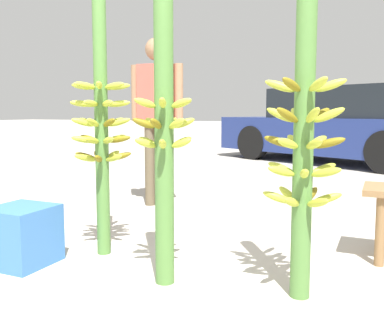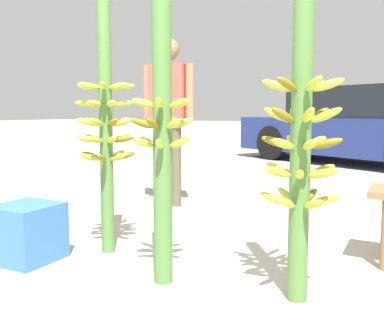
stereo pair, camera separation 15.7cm
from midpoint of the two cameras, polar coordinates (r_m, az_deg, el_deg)
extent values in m
plane|color=#B2AA9E|center=(2.40, -8.29, -18.14)|extent=(80.00, 80.00, 0.00)
cylinder|color=#4C7A38|center=(2.96, -13.47, 3.49)|extent=(0.09, 0.09, 1.72)
ellipsoid|color=#ADB733|center=(2.88, -11.87, 9.16)|extent=(0.17, 0.06, 0.06)
ellipsoid|color=#ADB733|center=(2.98, -11.27, 9.06)|extent=(0.15, 0.14, 0.06)
ellipsoid|color=#ADB733|center=(3.07, -12.41, 8.94)|extent=(0.06, 0.17, 0.06)
ellipsoid|color=#ADB733|center=(3.08, -14.38, 8.89)|extent=(0.16, 0.12, 0.06)
ellipsoid|color=#ADB733|center=(3.01, -15.82, 8.93)|extent=(0.17, 0.09, 0.06)
ellipsoid|color=#ADB733|center=(2.90, -15.64, 9.05)|extent=(0.09, 0.17, 0.06)
ellipsoid|color=#ADB733|center=(2.85, -13.86, 9.16)|extent=(0.12, 0.16, 0.06)
ellipsoid|color=#ADB733|center=(3.05, -15.15, 6.72)|extent=(0.17, 0.06, 0.06)
ellipsoid|color=#ADB733|center=(2.95, -15.91, 6.74)|extent=(0.15, 0.14, 0.06)
ellipsoid|color=#ADB733|center=(2.86, -14.88, 6.80)|extent=(0.05, 0.17, 0.06)
ellipsoid|color=#ADB733|center=(2.85, -12.77, 6.86)|extent=(0.16, 0.13, 0.06)
ellipsoid|color=#ADB733|center=(2.92, -11.30, 6.86)|extent=(0.17, 0.09, 0.06)
ellipsoid|color=#ADB733|center=(3.03, -11.58, 6.82)|extent=(0.10, 0.17, 0.06)
ellipsoid|color=#736414|center=(3.08, -13.27, 6.76)|extent=(0.12, 0.16, 0.06)
ellipsoid|color=#ADB733|center=(2.86, -14.62, 4.32)|extent=(0.07, 0.17, 0.08)
ellipsoid|color=#736414|center=(2.85, -12.55, 4.37)|extent=(0.16, 0.12, 0.08)
ellipsoid|color=#ADB733|center=(2.93, -11.25, 4.43)|extent=(0.17, 0.10, 0.08)
ellipsoid|color=#ADB733|center=(3.03, -11.67, 4.47)|extent=(0.09, 0.17, 0.08)
ellipsoid|color=#ADB733|center=(3.08, -13.40, 4.45)|extent=(0.13, 0.16, 0.08)
ellipsoid|color=#ADB733|center=(3.04, -15.19, 4.39)|extent=(0.17, 0.05, 0.08)
ellipsoid|color=#ADB733|center=(2.94, -15.78, 4.33)|extent=(0.14, 0.15, 0.08)
ellipsoid|color=#ADB733|center=(3.09, -13.19, 2.34)|extent=(0.12, 0.16, 0.07)
ellipsoid|color=#736414|center=(3.05, -15.04, 2.25)|extent=(0.17, 0.06, 0.07)
ellipsoid|color=#ADB733|center=(2.96, -15.76, 2.12)|extent=(0.15, 0.14, 0.07)
ellipsoid|color=#ADB733|center=(2.87, -14.72, 2.04)|extent=(0.06, 0.17, 0.07)
ellipsoid|color=#ADB733|center=(2.85, -12.64, 2.07)|extent=(0.16, 0.12, 0.07)
ellipsoid|color=#736414|center=(2.93, -11.22, 2.20)|extent=(0.17, 0.09, 0.07)
ellipsoid|color=#ADB733|center=(3.03, -11.52, 2.31)|extent=(0.10, 0.17, 0.07)
ellipsoid|color=#ADB733|center=(2.93, -15.49, -0.26)|extent=(0.11, 0.17, 0.08)
ellipsoid|color=#736414|center=(2.86, -13.93, -0.36)|extent=(0.11, 0.17, 0.08)
ellipsoid|color=#ADB733|center=(2.88, -11.92, -0.26)|extent=(0.17, 0.08, 0.08)
ellipsoid|color=#736414|center=(2.98, -11.10, -0.05)|extent=(0.16, 0.13, 0.08)
ellipsoid|color=#ADB733|center=(3.07, -11.99, 0.10)|extent=(0.05, 0.17, 0.08)
ellipsoid|color=#736414|center=(3.09, -13.87, 0.10)|extent=(0.15, 0.14, 0.08)
ellipsoid|color=#736414|center=(3.03, -15.41, -0.06)|extent=(0.17, 0.07, 0.08)
cylinder|color=#4C7A38|center=(2.39, -5.62, 2.18)|extent=(0.11, 0.11, 1.65)
ellipsoid|color=#ADB733|center=(2.27, -5.95, 7.07)|extent=(0.09, 0.14, 0.08)
ellipsoid|color=#ADB733|center=(2.32, -3.38, 7.06)|extent=(0.14, 0.05, 0.08)
ellipsoid|color=#ADB733|center=(2.43, -3.23, 7.01)|extent=(0.11, 0.13, 0.08)
ellipsoid|color=#ADB733|center=(2.50, -5.42, 6.97)|extent=(0.09, 0.14, 0.08)
ellipsoid|color=#ADB733|center=(2.45, -7.84, 6.96)|extent=(0.14, 0.05, 0.08)
ellipsoid|color=#ADB733|center=(2.34, -8.21, 7.00)|extent=(0.11, 0.13, 0.08)
ellipsoid|color=#736414|center=(2.37, -8.34, 4.34)|extent=(0.13, 0.11, 0.08)
ellipsoid|color=#736414|center=(2.28, -6.81, 4.29)|extent=(0.05, 0.14, 0.08)
ellipsoid|color=#ADB733|center=(2.29, -4.01, 4.33)|extent=(0.14, 0.09, 0.08)
ellipsoid|color=#ADB733|center=(2.40, -2.97, 4.40)|extent=(0.13, 0.11, 0.08)
ellipsoid|color=#ADB733|center=(2.49, -4.58, 4.45)|extent=(0.05, 0.14, 0.08)
ellipsoid|color=#ADB733|center=(2.47, -7.16, 4.41)|extent=(0.14, 0.09, 0.08)
ellipsoid|color=#ADB733|center=(2.44, -3.20, 1.90)|extent=(0.11, 0.13, 0.08)
ellipsoid|color=#736414|center=(2.50, -5.34, 1.98)|extent=(0.09, 0.14, 0.08)
ellipsoid|color=#ADB733|center=(2.46, -7.73, 1.89)|extent=(0.14, 0.05, 0.08)
ellipsoid|color=#ADB733|center=(2.35, -8.13, 1.69)|extent=(0.11, 0.13, 0.08)
ellipsoid|color=#ADB733|center=(2.28, -5.93, 1.60)|extent=(0.09, 0.14, 0.08)
ellipsoid|color=#ADB733|center=(2.32, -3.38, 1.70)|extent=(0.14, 0.05, 0.08)
cylinder|color=#4C7A38|center=(2.24, 12.68, 0.57)|extent=(0.10, 0.10, 1.55)
ellipsoid|color=#ADB733|center=(2.13, 14.45, 9.26)|extent=(0.14, 0.16, 0.09)
ellipsoid|color=#ADB733|center=(2.24, 16.09, 9.05)|extent=(0.17, 0.07, 0.09)
ellipsoid|color=#ADB733|center=(2.34, 14.51, 8.94)|extent=(0.10, 0.17, 0.09)
ellipsoid|color=#ADB733|center=(2.35, 11.45, 9.00)|extent=(0.14, 0.16, 0.09)
ellipsoid|color=#ADB733|center=(2.25, 9.68, 9.18)|extent=(0.17, 0.07, 0.09)
ellipsoid|color=#736414|center=(2.14, 11.08, 9.33)|extent=(0.10, 0.17, 0.09)
ellipsoid|color=#736414|center=(2.15, 10.58, 5.37)|extent=(0.12, 0.16, 0.10)
ellipsoid|color=#ADB733|center=(2.12, 13.77, 5.30)|extent=(0.12, 0.16, 0.10)
ellipsoid|color=#ADB733|center=(2.21, 15.87, 5.26)|extent=(0.16, 0.05, 0.10)
ellipsoid|color=#736414|center=(2.33, 14.83, 5.31)|extent=(0.12, 0.16, 0.10)
ellipsoid|color=#ADB733|center=(2.35, 11.91, 5.38)|extent=(0.12, 0.16, 0.10)
ellipsoid|color=#ADB733|center=(2.27, 9.78, 5.41)|extent=(0.16, 0.05, 0.10)
ellipsoid|color=#736414|center=(2.23, 15.90, 1.68)|extent=(0.17, 0.05, 0.08)
ellipsoid|color=#ADB733|center=(2.34, 14.60, 1.91)|extent=(0.11, 0.17, 0.08)
ellipsoid|color=#ADB733|center=(2.36, 11.57, 2.01)|extent=(0.13, 0.16, 0.08)
ellipsoid|color=#736414|center=(2.26, 9.57, 1.89)|extent=(0.17, 0.05, 0.08)
ellipsoid|color=#ADB733|center=(2.14, 10.65, 1.65)|extent=(0.11, 0.17, 0.08)
ellipsoid|color=#ADB733|center=(2.13, 13.97, 1.54)|extent=(0.13, 0.16, 0.08)
ellipsoid|color=#ADB733|center=(2.19, 9.85, -2.04)|extent=(0.15, 0.14, 0.08)
ellipsoid|color=#ADB733|center=(2.13, 12.74, -2.32)|extent=(0.08, 0.17, 0.08)
ellipsoid|color=#ADB733|center=(2.20, 15.50, -2.14)|extent=(0.17, 0.09, 0.08)
ellipsoid|color=#ADB733|center=(2.32, 15.25, -1.71)|extent=(0.15, 0.14, 0.08)
ellipsoid|color=#736414|center=(2.38, 12.52, -1.47)|extent=(0.08, 0.17, 0.08)
ellipsoid|color=#ADB733|center=(2.32, 9.89, -1.61)|extent=(0.17, 0.09, 0.08)
ellipsoid|color=#736414|center=(2.39, 13.78, -5.01)|extent=(0.08, 0.17, 0.09)
ellipsoid|color=#ADB733|center=(2.38, 10.80, -5.00)|extent=(0.15, 0.14, 0.09)
ellipsoid|color=#ADB733|center=(2.27, 9.41, -5.50)|extent=(0.17, 0.09, 0.09)
ellipsoid|color=#ADB733|center=(2.17, 11.18, -6.07)|extent=(0.08, 0.17, 0.09)
ellipsoid|color=#ADB733|center=(2.18, 14.45, -6.07)|extent=(0.15, 0.14, 0.09)
ellipsoid|color=#ADB733|center=(2.29, 15.64, -5.51)|extent=(0.17, 0.09, 0.09)
cylinder|color=brown|center=(4.49, -6.64, -1.17)|extent=(0.12, 0.12, 0.85)
cylinder|color=brown|center=(4.42, -4.62, -1.26)|extent=(0.12, 0.12, 0.85)
cube|color=#BF4C3F|center=(4.43, -5.73, 8.18)|extent=(0.40, 0.22, 0.60)
cylinder|color=#936B4C|center=(4.52, -8.52, 8.29)|extent=(0.10, 0.10, 0.57)
cylinder|color=#936B4C|center=(4.34, -2.83, 8.45)|extent=(0.10, 0.10, 0.57)
sphere|color=#936B4C|center=(4.47, -5.79, 14.00)|extent=(0.23, 0.23, 0.23)
cylinder|color=olive|center=(3.24, 22.59, -7.99)|extent=(0.06, 0.06, 0.45)
cylinder|color=olive|center=(2.96, 22.40, -9.29)|extent=(0.06, 0.06, 0.45)
cube|color=navy|center=(8.72, 18.17, 2.66)|extent=(4.84, 3.58, 0.67)
cube|color=black|center=(8.61, 19.33, 6.71)|extent=(2.95, 2.57, 0.57)
cylinder|color=black|center=(8.90, 7.63, 1.79)|extent=(0.71, 0.48, 0.69)
cylinder|color=black|center=(10.19, 13.88, 2.18)|extent=(0.71, 0.48, 0.69)
cube|color=#386BB2|center=(3.03, -23.16, -9.71)|extent=(0.37, 0.37, 0.37)
camera|label=1|loc=(0.08, -91.76, -0.18)|focal=40.00mm
camera|label=2|loc=(0.08, 88.24, 0.18)|focal=40.00mm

